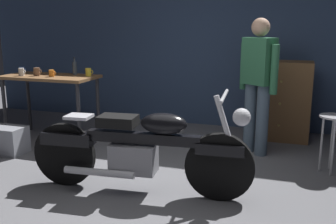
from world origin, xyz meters
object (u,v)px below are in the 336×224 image
(person_standing, at_px, (258,80))
(mug_orange_travel, at_px, (52,73))
(wooden_dresser, at_px, (281,101))
(mug_white_ceramic, at_px, (22,72))
(motorcycle, at_px, (140,148))
(storage_bin, at_px, (8,140))
(bottle, at_px, (75,68))
(mug_blue_enamel, at_px, (22,70))
(shop_stool, at_px, (334,128))
(mug_brown_stoneware, at_px, (37,72))
(mug_yellow_tall, at_px, (88,72))

(person_standing, xyz_separation_m, mug_orange_travel, (-2.71, -0.33, 0.02))
(wooden_dresser, relative_size, mug_white_ceramic, 9.84)
(motorcycle, xyz_separation_m, mug_orange_travel, (-1.79, 1.22, 0.50))
(motorcycle, bearing_deg, person_standing, 53.98)
(mug_orange_travel, relative_size, mug_white_ceramic, 0.94)
(storage_bin, bearing_deg, bottle, 65.57)
(motorcycle, xyz_separation_m, bottle, (-1.60, 1.50, 0.55))
(mug_blue_enamel, relative_size, mug_orange_travel, 1.01)
(shop_stool, bearing_deg, mug_blue_enamel, 176.50)
(motorcycle, xyz_separation_m, mug_brown_stoneware, (-2.04, 1.23, 0.51))
(person_standing, relative_size, mug_brown_stoneware, 13.81)
(mug_blue_enamel, bearing_deg, shop_stool, -3.50)
(storage_bin, distance_m, mug_white_ceramic, 1.02)
(mug_yellow_tall, bearing_deg, bottle, 161.10)
(mug_yellow_tall, bearing_deg, motorcycle, -46.62)
(mug_yellow_tall, bearing_deg, storage_bin, -129.27)
(storage_bin, xyz_separation_m, mug_white_ceramic, (-0.21, 0.62, 0.78))
(shop_stool, height_order, mug_white_ceramic, mug_white_ceramic)
(shop_stool, relative_size, mug_blue_enamel, 6.07)
(person_standing, relative_size, storage_bin, 3.80)
(storage_bin, bearing_deg, mug_white_ceramic, 108.50)
(storage_bin, xyz_separation_m, bottle, (0.43, 0.95, 0.83))
(mug_blue_enamel, distance_m, mug_brown_stoneware, 0.41)
(person_standing, relative_size, shop_stool, 2.61)
(motorcycle, xyz_separation_m, mug_yellow_tall, (-1.33, 1.41, 0.51))
(motorcycle, relative_size, mug_blue_enamel, 20.75)
(bottle, bearing_deg, shop_stool, -6.07)
(motorcycle, xyz_separation_m, storage_bin, (-2.03, 0.56, -0.28))
(person_standing, bearing_deg, wooden_dresser, -73.00)
(mug_yellow_tall, bearing_deg, mug_orange_travel, -156.69)
(mug_yellow_tall, relative_size, bottle, 0.47)
(mug_blue_enamel, relative_size, mug_yellow_tall, 0.93)
(mug_blue_enamel, height_order, mug_white_ceramic, mug_white_ceramic)
(person_standing, bearing_deg, motorcycle, 94.99)
(bottle, bearing_deg, motorcycle, -43.17)
(mug_blue_enamel, bearing_deg, mug_white_ceramic, -52.94)
(motorcycle, distance_m, mug_brown_stoneware, 2.43)
(mug_blue_enamel, height_order, mug_brown_stoneware, mug_brown_stoneware)
(mug_blue_enamel, bearing_deg, mug_orange_travel, -16.32)
(mug_yellow_tall, distance_m, mug_orange_travel, 0.49)
(wooden_dresser, xyz_separation_m, bottle, (-2.78, -0.80, 0.45))
(motorcycle, relative_size, wooden_dresser, 1.99)
(person_standing, distance_m, mug_yellow_tall, 2.26)
(mug_yellow_tall, relative_size, mug_brown_stoneware, 0.94)
(storage_bin, relative_size, mug_orange_travel, 4.21)
(motorcycle, distance_m, mug_yellow_tall, 2.01)
(motorcycle, distance_m, wooden_dresser, 2.59)
(shop_stool, relative_size, mug_white_ceramic, 5.72)
(shop_stool, height_order, mug_orange_travel, mug_orange_travel)
(motorcycle, relative_size, storage_bin, 4.97)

